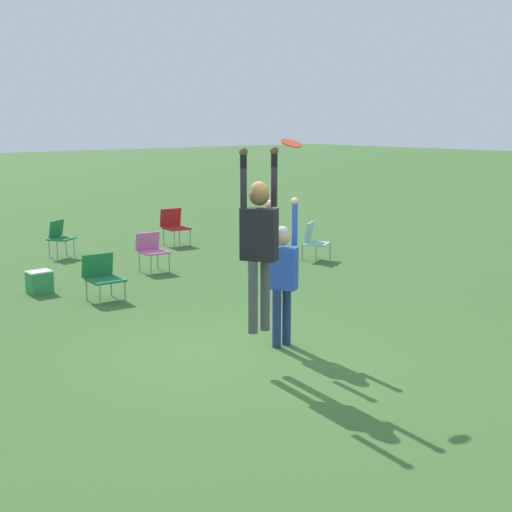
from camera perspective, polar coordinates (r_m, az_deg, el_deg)
The scene contains 11 objects.
ground_plane at distance 9.39m, azimuth 0.27°, elevation -8.16°, with size 120.00×120.00×0.00m, color #3D662D.
person_jumping at distance 8.63m, azimuth 0.25°, elevation 1.72°, with size 0.59×0.48×2.27m.
person_defending at distance 9.61m, azimuth 2.10°, elevation -1.10°, with size 0.56×0.45×2.03m.
frisbee at distance 8.99m, azimuth 2.83°, elevation 9.00°, with size 0.27×0.26×0.11m.
camping_chair_0 at distance 17.73m, azimuth -6.57°, elevation 2.55°, with size 0.62×0.66×0.90m.
camping_chair_1 at distance 15.81m, azimuth 4.59°, elevation 1.37°, with size 0.70×0.77×0.83m.
camping_chair_2 at distance 14.69m, azimuth -8.36°, elevation 0.62°, with size 0.57×0.60×0.80m.
camping_chair_3 at distance 16.63m, azimuth -15.47°, elevation 1.62°, with size 0.65×0.71×0.84m.
camping_chair_4 at distance 17.73m, azimuth 0.52°, elevation 2.53°, with size 0.65×0.70×0.85m.
camping_chair_5 at distance 12.53m, azimuth -12.21°, elevation -1.43°, with size 0.61×0.65×0.79m.
cooler_box at distance 13.36m, azimuth -16.93°, elevation -1.99°, with size 0.41×0.32×0.40m.
Camera 1 is at (-5.79, -6.73, 3.06)m, focal length 50.00 mm.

